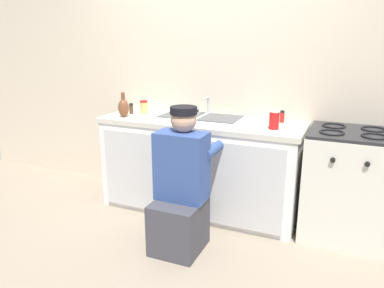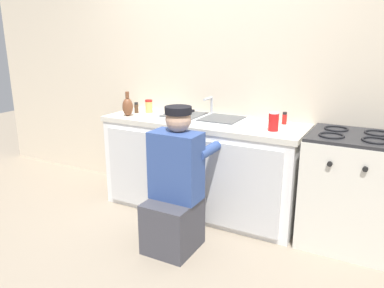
# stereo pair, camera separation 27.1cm
# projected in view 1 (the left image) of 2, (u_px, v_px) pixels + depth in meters

# --- Properties ---
(ground_plane) EXTENTS (12.00, 12.00, 0.00)m
(ground_plane) POSITION_uv_depth(u_px,v_px,m) (188.00, 221.00, 3.35)
(ground_plane) COLOR gray
(back_wall) EXTENTS (6.00, 0.10, 2.50)m
(back_wall) POSITION_uv_depth(u_px,v_px,m) (215.00, 74.00, 3.58)
(back_wall) COLOR beige
(back_wall) RESTS_ON ground_plane
(counter_cabinet) EXTENTS (1.81, 0.62, 0.82)m
(counter_cabinet) POSITION_uv_depth(u_px,v_px,m) (200.00, 168.00, 3.49)
(counter_cabinet) COLOR white
(counter_cabinet) RESTS_ON ground_plane
(countertop) EXTENTS (1.85, 0.62, 0.04)m
(countertop) POSITION_uv_depth(u_px,v_px,m) (201.00, 122.00, 3.38)
(countertop) COLOR beige
(countertop) RESTS_ON counter_cabinet
(sink_double_basin) EXTENTS (0.80, 0.44, 0.19)m
(sink_double_basin) POSITION_uv_depth(u_px,v_px,m) (201.00, 118.00, 3.37)
(sink_double_basin) COLOR silver
(sink_double_basin) RESTS_ON countertop
(stove_range) EXTENTS (0.65, 0.62, 0.90)m
(stove_range) POSITION_uv_depth(u_px,v_px,m) (347.00, 185.00, 3.01)
(stove_range) COLOR silver
(stove_range) RESTS_ON ground_plane
(plumber_person) EXTENTS (0.42, 0.61, 1.10)m
(plumber_person) POSITION_uv_depth(u_px,v_px,m) (181.00, 192.00, 2.83)
(plumber_person) COLOR #3F3F47
(plumber_person) RESTS_ON ground_plane
(soda_cup_red) EXTENTS (0.08, 0.08, 0.15)m
(soda_cup_red) POSITION_uv_depth(u_px,v_px,m) (274.00, 120.00, 3.02)
(soda_cup_red) COLOR red
(soda_cup_red) RESTS_ON countertop
(vase_decorative) EXTENTS (0.10, 0.10, 0.23)m
(vase_decorative) POSITION_uv_depth(u_px,v_px,m) (124.00, 108.00, 3.48)
(vase_decorative) COLOR brown
(vase_decorative) RESTS_ON countertop
(condiment_jar) EXTENTS (0.07, 0.07, 0.13)m
(condiment_jar) POSITION_uv_depth(u_px,v_px,m) (144.00, 107.00, 3.65)
(condiment_jar) COLOR #DBB760
(condiment_jar) RESTS_ON countertop
(spice_bottle_pepper) EXTENTS (0.04, 0.04, 0.10)m
(spice_bottle_pepper) POSITION_uv_depth(u_px,v_px,m) (131.00, 109.00, 3.63)
(spice_bottle_pepper) COLOR #513823
(spice_bottle_pepper) RESTS_ON countertop
(spice_bottle_red) EXTENTS (0.04, 0.04, 0.10)m
(spice_bottle_red) POSITION_uv_depth(u_px,v_px,m) (282.00, 117.00, 3.27)
(spice_bottle_red) COLOR red
(spice_bottle_red) RESTS_ON countertop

